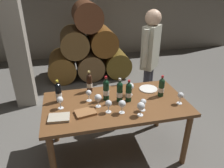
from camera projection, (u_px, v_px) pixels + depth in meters
ground_plane at (115, 151)px, 2.85m from camera, size 14.00×14.00×0.00m
cellar_back_wall at (80, 7)px, 5.90m from camera, size 10.00×0.24×2.80m
barrel_stack at (88, 49)px, 4.83m from camera, size 1.86×0.90×1.69m
stone_pillar at (14, 33)px, 3.41m from camera, size 0.32×0.32×2.60m
dining_table at (116, 109)px, 2.55m from camera, size 1.70×0.90×0.76m
wine_bottle_0 at (106, 90)px, 2.52m from camera, size 0.07×0.07×0.31m
wine_bottle_1 at (161, 87)px, 2.61m from camera, size 0.07×0.07×0.28m
wine_bottle_2 at (129, 92)px, 2.50m from camera, size 0.07×0.07×0.27m
wine_bottle_3 at (120, 92)px, 2.48m from camera, size 0.07×0.07×0.30m
wine_bottle_4 at (89, 83)px, 2.71m from camera, size 0.07×0.07×0.29m
wine_bottle_5 at (58, 92)px, 2.48m from camera, size 0.07×0.07×0.28m
wine_glass_0 at (122, 104)px, 2.27m from camera, size 0.08×0.08×0.15m
wine_glass_1 at (98, 98)px, 2.38m from camera, size 0.08×0.08×0.16m
wine_glass_2 at (143, 102)px, 2.32m from camera, size 0.07×0.07×0.14m
wine_glass_3 at (89, 93)px, 2.51m from camera, size 0.07×0.07×0.14m
wine_glass_4 at (108, 104)px, 2.28m from camera, size 0.07×0.07×0.15m
wine_glass_5 at (181, 96)px, 2.45m from camera, size 0.07×0.07×0.15m
wine_glass_6 at (141, 106)px, 2.23m from camera, size 0.09×0.09×0.16m
wine_glass_7 at (130, 87)px, 2.63m from camera, size 0.09×0.09×0.16m
wine_glass_8 at (60, 100)px, 2.35m from camera, size 0.08×0.08×0.15m
tasting_notebook at (85, 113)px, 2.30m from camera, size 0.25×0.20×0.03m
leather_ledger at (59, 118)px, 2.21m from camera, size 0.23×0.18×0.03m
serving_plate at (148, 89)px, 2.81m from camera, size 0.24×0.24×0.01m
sommelier_presenting at (150, 56)px, 3.19m from camera, size 0.37×0.38×1.72m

